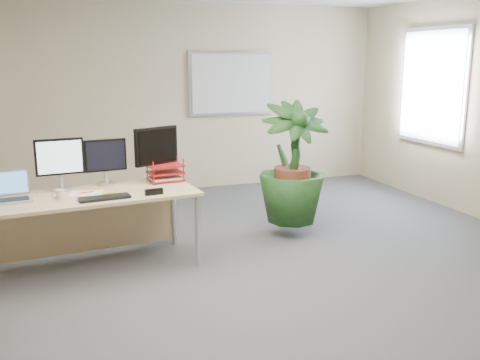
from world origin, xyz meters
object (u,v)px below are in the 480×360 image
object	(u,v)px
monitor_left	(60,161)
laptop	(10,193)
desk	(90,207)
floor_plant	(292,168)
monitor_right	(106,159)

from	to	relation	value
monitor_left	laptop	xyz separation A→B (m)	(-0.43, -0.22, -0.21)
monitor_left	laptop	bearing A→B (deg)	-152.98
desk	monitor_left	xyz separation A→B (m)	(-0.23, 0.14, 0.43)
floor_plant	monitor_left	xyz separation A→B (m)	(-2.39, -0.10, 0.25)
floor_plant	monitor_right	xyz separation A→B (m)	(-1.98, -0.02, 0.23)
desk	laptop	distance (m)	0.69
floor_plant	laptop	world-z (taller)	floor_plant
desk	floor_plant	size ratio (longest dim) A/B	1.30
laptop	monitor_right	bearing A→B (deg)	19.51
desk	monitor_left	bearing A→B (deg)	148.71
desk	monitor_right	bearing A→B (deg)	49.54
desk	monitor_right	distance (m)	0.50
desk	floor_plant	bearing A→B (deg)	6.23
floor_plant	monitor_right	size ratio (longest dim) A/B	3.39
laptop	desk	bearing A→B (deg)	6.87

